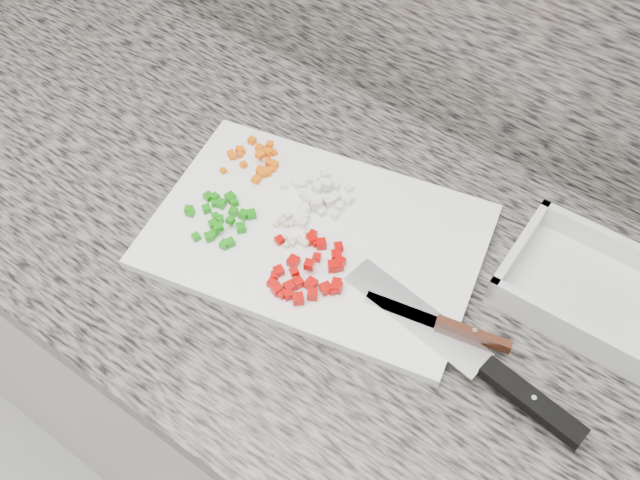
# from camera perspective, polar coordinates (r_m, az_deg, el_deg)

# --- Properties ---
(cabinet) EXTENTS (3.92, 0.62, 0.86)m
(cabinet) POSITION_cam_1_polar(r_m,az_deg,el_deg) (1.38, -1.04, -11.56)
(cabinet) COLOR silver
(cabinet) RESTS_ON ground
(countertop) EXTENTS (3.96, 0.64, 0.04)m
(countertop) POSITION_cam_1_polar(r_m,az_deg,el_deg) (0.99, -1.42, -0.21)
(countertop) COLOR slate
(countertop) RESTS_ON cabinet
(cutting_board) EXTENTS (0.49, 0.38, 0.01)m
(cutting_board) POSITION_cam_1_polar(r_m,az_deg,el_deg) (0.97, -0.27, 0.34)
(cutting_board) COLOR white
(cutting_board) RESTS_ON countertop
(carrot_pile) EXTENTS (0.08, 0.09, 0.02)m
(carrot_pile) POSITION_cam_1_polar(r_m,az_deg,el_deg) (1.05, -5.06, 6.51)
(carrot_pile) COLOR #F36105
(carrot_pile) RESTS_ON cutting_board
(onion_pile) EXTENTS (0.10, 0.11, 0.02)m
(onion_pile) POSITION_cam_1_polar(r_m,az_deg,el_deg) (0.99, -0.20, 3.32)
(onion_pile) COLOR white
(onion_pile) RESTS_ON cutting_board
(green_pepper_pile) EXTENTS (0.10, 0.09, 0.02)m
(green_pepper_pile) POSITION_cam_1_polar(r_m,az_deg,el_deg) (0.98, -7.92, 1.86)
(green_pepper_pile) COLOR #14820B
(green_pepper_pile) RESTS_ON cutting_board
(red_pepper_pile) EXTENTS (0.12, 0.12, 0.02)m
(red_pepper_pile) POSITION_cam_1_polar(r_m,az_deg,el_deg) (0.91, -0.70, -2.58)
(red_pepper_pile) COLOR #B90402
(red_pepper_pile) RESTS_ON cutting_board
(garlic_pile) EXTENTS (0.06, 0.05, 0.01)m
(garlic_pile) POSITION_cam_1_polar(r_m,az_deg,el_deg) (0.96, -2.30, 0.55)
(garlic_pile) COLOR beige
(garlic_pile) RESTS_ON cutting_board
(chef_knife) EXTENTS (0.34, 0.08, 0.02)m
(chef_knife) POSITION_cam_1_polar(r_m,az_deg,el_deg) (0.87, 13.43, -10.10)
(chef_knife) COLOR silver
(chef_knife) RESTS_ON cutting_board
(paring_knife) EXTENTS (0.19, 0.05, 0.02)m
(paring_knife) POSITION_cam_1_polar(r_m,az_deg,el_deg) (0.89, 10.71, -6.93)
(paring_knife) COLOR silver
(paring_knife) RESTS_ON cutting_board
(tray) EXTENTS (0.23, 0.17, 0.05)m
(tray) POSITION_cam_1_polar(r_m,az_deg,el_deg) (0.97, 21.10, -4.04)
(tray) COLOR silver
(tray) RESTS_ON countertop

